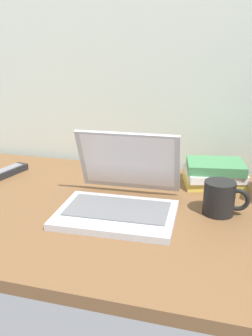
# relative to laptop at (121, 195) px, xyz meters

# --- Properties ---
(desk) EXTENTS (1.60, 0.76, 0.03)m
(desk) POSITION_rel_laptop_xyz_m (0.02, 0.01, -0.06)
(desk) COLOR brown
(desk) RESTS_ON ground
(laptop) EXTENTS (0.32, 0.31, 0.21)m
(laptop) POSITION_rel_laptop_xyz_m (0.00, 0.00, 0.00)
(laptop) COLOR #B2B5BA
(laptop) RESTS_ON desk
(coffee_mug) EXTENTS (0.12, 0.08, 0.09)m
(coffee_mug) POSITION_rel_laptop_xyz_m (0.26, 0.05, 0.00)
(coffee_mug) COLOR black
(coffee_mug) RESTS_ON desk
(remote_control_near) EXTENTS (0.08, 0.17, 0.02)m
(remote_control_near) POSITION_rel_laptop_xyz_m (-0.46, 0.16, -0.03)
(remote_control_near) COLOR black
(remote_control_near) RESTS_ON desk
(book_stack) EXTENTS (0.22, 0.18, 0.08)m
(book_stack) POSITION_rel_laptop_xyz_m (0.24, 0.26, -0.00)
(book_stack) COLOR #D8BF4C
(book_stack) RESTS_ON desk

